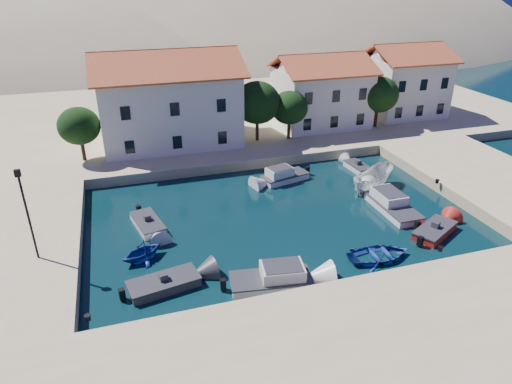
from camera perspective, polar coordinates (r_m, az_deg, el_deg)
The scene contains 22 objects.
ground at distance 29.09m, azimuth 9.92°, elevation -12.34°, with size 400.00×400.00×0.00m, color black.
quay_south at distance 25.01m, azimuth 16.47°, elevation -19.33°, with size 52.00×12.00×1.00m, color tan.
quay_east at distance 47.06m, azimuth 27.14°, elevation 1.34°, with size 11.00×20.00×1.00m, color tan.
quay_west at distance 35.44m, azimuth -27.45°, elevation -6.61°, with size 8.00×20.00×1.00m, color tan.
quay_north at distance 61.96m, azimuth -4.29°, elevation 9.64°, with size 80.00×36.00×1.00m, color tan.
hills at distance 152.78m, azimuth -4.73°, elevation 10.22°, with size 254.00×176.00×99.00m.
building_left at distance 49.70m, azimuth -10.91°, elevation 11.65°, with size 14.70×9.45×9.70m.
building_mid at distance 55.70m, azimuth 8.11°, elevation 12.62°, with size 10.50×8.40×8.30m.
building_right at distance 62.45m, azimuth 18.04°, elevation 13.32°, with size 9.45×8.40×8.80m.
trees at distance 49.84m, azimuth 1.85°, elevation 10.82°, with size 37.30×5.30×6.45m.
lamppost at distance 31.47m, azimuth -26.83°, elevation -1.63°, with size 0.35×0.25×6.22m.
bollards at distance 32.37m, azimuth 11.48°, elevation -5.68°, with size 29.36×9.56×0.30m.
motorboat_grey_sw at distance 29.49m, azimuth -11.43°, elevation -11.18°, with size 4.66×2.70×1.25m.
cabin_cruiser_south at distance 29.01m, azimuth 1.90°, elevation -10.84°, with size 5.39×2.91×1.60m.
rowboat_south at distance 32.81m, azimuth 15.08°, elevation -8.02°, with size 3.12×4.36×0.90m, color navy.
motorboat_red_se at distance 36.77m, azimuth 21.42°, elevation -4.54°, with size 4.40×3.50×1.25m.
cabin_cruiser_east at distance 39.04m, azimuth 16.77°, elevation -1.65°, with size 2.30×5.64×1.60m.
boat_east at distance 42.72m, azimuth 14.23°, elevation 0.42°, with size 2.02×5.37×2.07m, color silver.
motorboat_white_ne at distance 46.30m, azimuth 12.59°, elevation 3.04°, with size 1.73×3.25×1.25m.
rowboat_west at distance 32.57m, azimuth -13.96°, elevation -8.15°, with size 2.59×3.00×1.58m, color navy.
motorboat_white_west at distance 36.15m, azimuth -13.37°, elevation -3.87°, with size 2.55×4.24×1.25m.
cabin_cruiser_north at distance 42.94m, azimuth 3.63°, elevation 2.05°, with size 4.79×2.89×1.60m.
Camera 1 is at (-11.39, -19.95, 17.85)m, focal length 32.00 mm.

